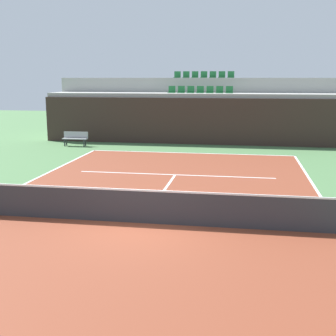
{
  "coord_description": "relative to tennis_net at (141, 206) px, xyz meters",
  "views": [
    {
      "loc": [
        2.74,
        -11.65,
        4.02
      ],
      "look_at": [
        0.43,
        2.0,
        1.2
      ],
      "focal_mm": 47.66,
      "sensor_mm": 36.0,
      "label": 1
    }
  ],
  "objects": [
    {
      "name": "ground_plane",
      "position": [
        0.0,
        0.0,
        -0.51
      ],
      "size": [
        80.0,
        80.0,
        0.0
      ],
      "primitive_type": "plane",
      "color": "#477042"
    },
    {
      "name": "seating_row_lower",
      "position": [
        0.0,
        16.8,
        2.67
      ],
      "size": [
        4.09,
        0.44,
        0.44
      ],
      "color": "#1E6633",
      "rests_on": "stands_tier_lower"
    },
    {
      "name": "player_bench",
      "position": [
        -7.09,
        13.39,
        -0.0
      ],
      "size": [
        1.5,
        0.4,
        0.85
      ],
      "color": "#99999E",
      "rests_on": "ground_plane"
    },
    {
      "name": "stands_tier_lower",
      "position": [
        0.0,
        16.7,
        1.02
      ],
      "size": [
        19.37,
        2.4,
        3.05
      ],
      "primitive_type": "cube",
      "color": "#9E9E99",
      "rests_on": "ground_plane"
    },
    {
      "name": "centre_service_line",
      "position": [
        0.0,
        3.2,
        -0.5
      ],
      "size": [
        0.1,
        6.4,
        0.0
      ],
      "primitive_type": "cube",
      "color": "white",
      "rests_on": "court_surface"
    },
    {
      "name": "court_surface",
      "position": [
        0.0,
        0.0,
        -0.5
      ],
      "size": [
        11.0,
        24.0,
        0.01
      ],
      "primitive_type": "cube",
      "color": "brown",
      "rests_on": "ground_plane"
    },
    {
      "name": "service_line_far",
      "position": [
        0.0,
        6.4,
        -0.5
      ],
      "size": [
        8.26,
        0.1,
        0.0
      ],
      "primitive_type": "cube",
      "color": "white",
      "rests_on": "court_surface"
    },
    {
      "name": "back_wall",
      "position": [
        0.0,
        15.35,
        0.89
      ],
      "size": [
        19.37,
        0.3,
        2.8
      ],
      "primitive_type": "cube",
      "color": "#33231E",
      "rests_on": "ground_plane"
    },
    {
      "name": "tennis_net",
      "position": [
        0.0,
        0.0,
        0.0
      ],
      "size": [
        11.08,
        0.08,
        1.07
      ],
      "color": "black",
      "rests_on": "court_surface"
    },
    {
      "name": "baseline_far",
      "position": [
        0.0,
        11.95,
        -0.5
      ],
      "size": [
        11.0,
        0.1,
        0.0
      ],
      "primitive_type": "cube",
      "color": "white",
      "rests_on": "court_surface"
    },
    {
      "name": "seating_row_upper",
      "position": [
        0.0,
        19.2,
        3.61
      ],
      "size": [
        4.09,
        0.44,
        0.44
      ],
      "color": "#1E6633",
      "rests_on": "stands_tier_upper"
    },
    {
      "name": "stands_tier_upper",
      "position": [
        0.0,
        19.1,
        1.49
      ],
      "size": [
        19.37,
        2.4,
        3.99
      ],
      "primitive_type": "cube",
      "color": "#9E9E99",
      "rests_on": "ground_plane"
    }
  ]
}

